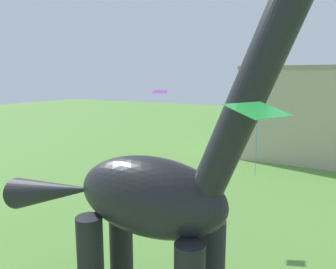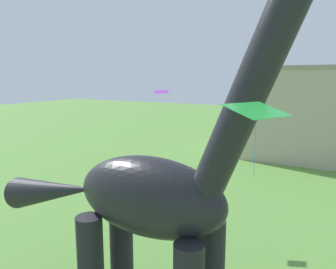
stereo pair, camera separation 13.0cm
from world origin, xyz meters
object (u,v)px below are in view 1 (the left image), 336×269
Objects in this scene: dinosaur_sculpture at (148,196)px; kite_mid_left at (258,110)px; kite_trailing at (160,92)px; kite_apex at (249,79)px.

dinosaur_sculpture is 6.68m from kite_mid_left.
kite_mid_left reaches higher than kite_trailing.
kite_apex reaches higher than kite_trailing.
kite_trailing is at bearing 116.03° from dinosaur_sculpture.
dinosaur_sculpture reaches higher than kite_mid_left.
dinosaur_sculpture is 12.67× the size of kite_trailing.
kite_mid_left is 1.87× the size of kite_apex.
dinosaur_sculpture is 14.96× the size of kite_apex.
dinosaur_sculpture is at bearing 159.64° from kite_mid_left.
kite_apex is (-1.25, 19.69, 4.78)m from dinosaur_sculpture.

